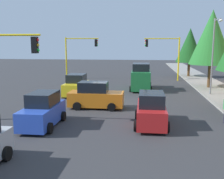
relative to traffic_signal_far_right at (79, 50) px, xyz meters
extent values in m
plane|color=#353538|center=(14.00, 5.69, -3.99)|extent=(120.00, 120.00, 0.00)
cube|color=gray|center=(9.00, 16.19, -3.91)|extent=(80.00, 4.00, 0.15)
cone|color=silver|center=(25.00, 2.69, -3.98)|extent=(0.01, 1.10, 1.10)
cylinder|color=yellow|center=(0.00, -1.81, -1.17)|extent=(0.18, 0.18, 5.63)
cylinder|color=yellow|center=(0.00, 0.44, 1.49)|extent=(0.12, 4.50, 0.12)
cube|color=black|center=(0.00, 2.33, 0.91)|extent=(0.36, 0.32, 0.96)
sphere|color=red|center=(0.00, 2.51, 1.21)|extent=(0.18, 0.18, 0.18)
sphere|color=yellow|center=(0.00, 2.51, 0.91)|extent=(0.18, 0.18, 0.18)
sphere|color=green|center=(0.00, 2.51, 0.61)|extent=(0.18, 0.18, 0.18)
cylinder|color=yellow|center=(20.00, 0.44, 1.26)|extent=(0.12, 4.50, 0.12)
cube|color=black|center=(20.00, 2.33, 0.68)|extent=(0.36, 0.32, 0.96)
sphere|color=red|center=(20.00, 2.51, 0.98)|extent=(0.18, 0.18, 0.18)
sphere|color=yellow|center=(20.00, 2.51, 0.68)|extent=(0.18, 0.18, 0.18)
sphere|color=green|center=(20.00, 2.51, 0.38)|extent=(0.18, 0.18, 0.18)
cylinder|color=yellow|center=(0.00, 13.19, -1.19)|extent=(0.18, 0.18, 5.59)
cylinder|color=yellow|center=(0.00, 10.94, 1.46)|extent=(0.12, 4.50, 0.12)
cube|color=black|center=(0.00, 9.05, 0.88)|extent=(0.36, 0.32, 0.96)
sphere|color=red|center=(0.00, 8.87, 1.18)|extent=(0.18, 0.18, 0.18)
sphere|color=yellow|center=(0.00, 8.87, 0.88)|extent=(0.18, 0.18, 0.18)
sphere|color=green|center=(0.00, 8.87, 0.58)|extent=(0.18, 0.18, 0.18)
cylinder|color=slate|center=(10.00, 14.89, -0.49)|extent=(0.14, 0.14, 7.00)
cylinder|color=slate|center=(10.90, 14.89, 2.81)|extent=(1.80, 0.10, 0.10)
ellipsoid|color=silver|center=(11.80, 14.89, 2.66)|extent=(0.56, 0.28, 0.20)
cylinder|color=brown|center=(6.00, 15.69, -2.58)|extent=(0.36, 0.36, 2.82)
cone|color=#28752D|center=(6.00, 15.69, 1.44)|extent=(4.50, 4.50, 5.63)
cylinder|color=brown|center=(-4.00, 15.19, -2.79)|extent=(0.36, 0.36, 2.39)
cone|color=#19511E|center=(-4.00, 15.19, 0.60)|extent=(3.83, 3.83, 4.79)
cube|color=#1E7238|center=(7.45, 8.43, -2.90)|extent=(4.80, 1.90, 1.85)
cube|color=black|center=(7.69, 8.43, -1.59)|extent=(2.50, 1.67, 0.76)
cylinder|color=black|center=(5.96, 7.42, -3.69)|extent=(0.60, 0.20, 0.60)
cylinder|color=black|center=(5.96, 9.44, -3.69)|extent=(0.60, 0.20, 0.60)
cylinder|color=black|center=(8.94, 7.42, -3.69)|extent=(0.60, 0.20, 0.60)
cylinder|color=black|center=(8.94, 9.44, -3.69)|extent=(0.60, 0.20, 0.60)
cube|color=orange|center=(16.00, 5.20, -3.30)|extent=(1.62, 4.06, 1.05)
cube|color=black|center=(16.00, 5.00, -2.39)|extent=(1.42, 2.11, 0.76)
cylinder|color=black|center=(15.13, 6.46, -3.69)|extent=(0.20, 0.60, 0.60)
cylinder|color=black|center=(16.87, 6.46, -3.69)|extent=(0.20, 0.60, 0.60)
cylinder|color=black|center=(15.13, 3.95, -3.69)|extent=(0.20, 0.60, 0.60)
cylinder|color=black|center=(16.87, 3.95, -3.69)|extent=(0.20, 0.60, 0.60)
cube|color=yellow|center=(11.41, 2.49, -3.30)|extent=(3.65, 1.77, 1.05)
cube|color=black|center=(11.23, 2.49, -2.39)|extent=(1.90, 1.56, 0.76)
cylinder|color=black|center=(12.54, 3.43, -3.69)|extent=(0.60, 0.20, 0.60)
cylinder|color=black|center=(12.54, 1.54, -3.69)|extent=(0.60, 0.20, 0.60)
cylinder|color=black|center=(10.28, 3.43, -3.69)|extent=(0.60, 0.20, 0.60)
cylinder|color=black|center=(10.28, 1.54, -3.69)|extent=(0.60, 0.20, 0.60)
cube|color=red|center=(19.74, 9.16, -3.30)|extent=(3.95, 1.60, 1.05)
cube|color=black|center=(19.94, 9.16, -2.39)|extent=(2.06, 1.41, 0.76)
cylinder|color=black|center=(18.51, 8.30, -3.69)|extent=(0.60, 0.20, 0.60)
cylinder|color=black|center=(18.51, 10.02, -3.69)|extent=(0.60, 0.20, 0.60)
cylinder|color=black|center=(20.97, 8.30, -3.69)|extent=(0.60, 0.20, 0.60)
cylinder|color=black|center=(20.97, 10.02, -3.69)|extent=(0.60, 0.20, 0.60)
cylinder|color=black|center=(25.31, 3.17, -3.69)|extent=(0.60, 0.20, 0.60)
cube|color=blue|center=(20.73, 2.90, -3.30)|extent=(3.85, 1.60, 1.05)
cube|color=black|center=(20.53, 2.90, -2.39)|extent=(2.00, 1.41, 0.76)
cylinder|color=black|center=(21.92, 3.76, -3.69)|extent=(0.60, 0.20, 0.60)
cylinder|color=black|center=(21.92, 2.04, -3.69)|extent=(0.60, 0.20, 0.60)
cylinder|color=black|center=(19.53, 3.76, -3.69)|extent=(0.60, 0.20, 0.60)
cylinder|color=black|center=(19.53, 2.04, -3.69)|extent=(0.60, 0.20, 0.60)
camera|label=1|loc=(34.80, 8.65, 0.72)|focal=41.89mm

